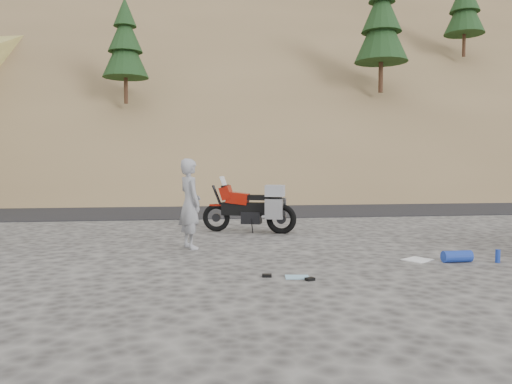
# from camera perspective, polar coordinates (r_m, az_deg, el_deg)

# --- Properties ---
(ground) EXTENTS (140.00, 140.00, 0.00)m
(ground) POSITION_cam_1_polar(r_m,az_deg,el_deg) (8.78, 0.60, -7.11)
(ground) COLOR #3B3937
(ground) RESTS_ON ground
(road) EXTENTS (120.00, 7.00, 0.05)m
(road) POSITION_cam_1_polar(r_m,az_deg,el_deg) (17.66, -3.49, -1.85)
(road) COLOR black
(road) RESTS_ON ground
(hillside) EXTENTS (120.00, 73.00, 46.72)m
(hillside) POSITION_cam_1_polar(r_m,az_deg,el_deg) (50.34, -6.18, 14.16)
(hillside) COLOR brown
(hillside) RESTS_ON ground
(motorcycle) EXTENTS (2.12, 1.04, 1.31)m
(motorcycle) POSITION_cam_1_polar(r_m,az_deg,el_deg) (11.38, -0.34, -1.88)
(motorcycle) COLOR black
(motorcycle) RESTS_ON ground
(man) EXTENTS (0.60, 0.72, 1.67)m
(man) POSITION_cam_1_polar(r_m,az_deg,el_deg) (9.45, -7.51, -6.39)
(man) COLOR gray
(man) RESTS_ON ground
(gear_white_cloth) EXTENTS (0.55, 0.53, 0.01)m
(gear_white_cloth) POSITION_cam_1_polar(r_m,az_deg,el_deg) (8.66, 17.97, -7.37)
(gear_white_cloth) COLOR white
(gear_white_cloth) RESTS_ON ground
(gear_blue_mat) EXTENTS (0.48, 0.20, 0.19)m
(gear_blue_mat) POSITION_cam_1_polar(r_m,az_deg,el_deg) (8.68, 21.98, -6.84)
(gear_blue_mat) COLOR #193496
(gear_blue_mat) RESTS_ON ground
(gear_bottle) EXTENTS (0.08, 0.08, 0.21)m
(gear_bottle) POSITION_cam_1_polar(r_m,az_deg,el_deg) (8.91, 25.91, -6.61)
(gear_bottle) COLOR #193496
(gear_bottle) RESTS_ON ground
(gear_glove_a) EXTENTS (0.15, 0.12, 0.04)m
(gear_glove_a) POSITION_cam_1_polar(r_m,az_deg,el_deg) (7.06, 1.25, -9.52)
(gear_glove_a) COLOR black
(gear_glove_a) RESTS_ON ground
(gear_glove_b) EXTENTS (0.14, 0.13, 0.04)m
(gear_glove_b) POSITION_cam_1_polar(r_m,az_deg,el_deg) (6.89, 6.19, -9.87)
(gear_glove_b) COLOR black
(gear_glove_b) RESTS_ON ground
(gear_blue_cloth) EXTENTS (0.36, 0.28, 0.01)m
(gear_blue_cloth) POSITION_cam_1_polar(r_m,az_deg,el_deg) (7.05, 4.73, -9.66)
(gear_blue_cloth) COLOR #86B7D0
(gear_blue_cloth) RESTS_ON ground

